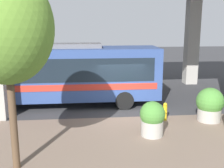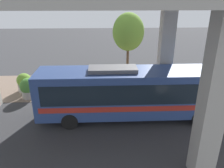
{
  "view_description": "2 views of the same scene",
  "coord_description": "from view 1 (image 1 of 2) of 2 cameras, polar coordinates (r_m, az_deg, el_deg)",
  "views": [
    {
      "loc": [
        -13.2,
        1.9,
        4.66
      ],
      "look_at": [
        -1.04,
        0.71,
        1.96
      ],
      "focal_mm": 45.0,
      "sensor_mm": 36.0,
      "label": 1
    },
    {
      "loc": [
        15.08,
        1.85,
        7.56
      ],
      "look_at": [
        -1.03,
        2.56,
        0.97
      ],
      "focal_mm": 35.0,
      "sensor_mm": 36.0,
      "label": 2
    }
  ],
  "objects": [
    {
      "name": "street_tree_near",
      "position": [
        8.89,
        -20.78,
        10.56
      ],
      "size": [
        2.82,
        2.82,
        6.2
      ],
      "color": "brown",
      "rests_on": "ground"
    },
    {
      "name": "ground_plane",
      "position": [
        14.12,
        2.48,
        -6.81
      ],
      "size": [
        80.0,
        80.0,
        0.0
      ],
      "primitive_type": "plane",
      "color": "#38383A",
      "rests_on": "ground"
    },
    {
      "name": "planter_back",
      "position": [
        14.19,
        19.25,
        -4.0
      ],
      "size": [
        1.3,
        1.3,
        1.63
      ],
      "color": "#ADA89E",
      "rests_on": "ground"
    },
    {
      "name": "sidewalk_strip",
      "position": [
        11.37,
        4.62,
        -11.72
      ],
      "size": [
        6.0,
        40.0,
        0.02
      ],
      "color": "#7A6656",
      "rests_on": "ground"
    },
    {
      "name": "planter_middle",
      "position": [
        11.81,
        8.2,
        -6.97
      ],
      "size": [
        1.04,
        1.04,
        1.49
      ],
      "color": "#ADA89E",
      "rests_on": "ground"
    },
    {
      "name": "bus",
      "position": [
        16.03,
        -11.64,
        2.33
      ],
      "size": [
        2.63,
        11.75,
        3.51
      ],
      "color": "#334C8C",
      "rests_on": "ground"
    },
    {
      "name": "fire_hydrant",
      "position": [
        13.81,
        10.71,
        -5.51
      ],
      "size": [
        0.41,
        0.2,
        0.89
      ],
      "color": "gold",
      "rests_on": "ground"
    }
  ]
}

